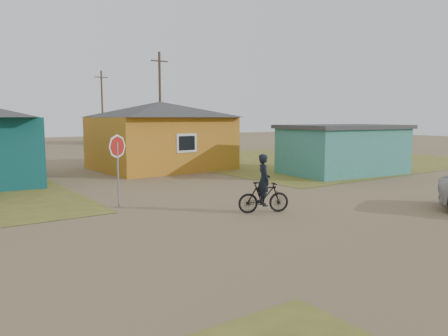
# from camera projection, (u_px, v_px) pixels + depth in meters

# --- Properties ---
(ground) EXTENTS (120.00, 120.00, 0.00)m
(ground) POSITION_uv_depth(u_px,v_px,m) (300.00, 220.00, 12.75)
(ground) COLOR olive
(grass_ne) EXTENTS (20.00, 18.00, 0.00)m
(grass_ne) POSITION_uv_depth(u_px,v_px,m) (312.00, 159.00, 31.29)
(grass_ne) COLOR olive
(grass_ne) RESTS_ON ground
(house_yellow) EXTENTS (7.72, 6.76, 3.90)m
(house_yellow) POSITION_uv_depth(u_px,v_px,m) (161.00, 134.00, 25.35)
(house_yellow) COLOR #BC761C
(house_yellow) RESTS_ON ground
(shed_turquoise) EXTENTS (6.71, 4.93, 2.60)m
(shed_turquoise) POSITION_uv_depth(u_px,v_px,m) (342.00, 149.00, 23.28)
(shed_turquoise) COLOR teal
(shed_turquoise) RESTS_ON ground
(house_beige_east) EXTENTS (6.95, 6.05, 3.60)m
(house_beige_east) POSITION_uv_depth(u_px,v_px,m) (118.00, 127.00, 50.83)
(house_beige_east) COLOR tan
(house_beige_east) RESTS_ON ground
(utility_pole_near) EXTENTS (1.40, 0.20, 8.00)m
(utility_pole_near) POSITION_uv_depth(u_px,v_px,m) (160.00, 102.00, 33.90)
(utility_pole_near) COLOR #4D3A2E
(utility_pole_near) RESTS_ON ground
(utility_pole_far) EXTENTS (1.40, 0.20, 8.00)m
(utility_pole_far) POSITION_uv_depth(u_px,v_px,m) (102.00, 107.00, 47.52)
(utility_pole_far) COLOR #4D3A2E
(utility_pole_far) RESTS_ON ground
(stop_sign) EXTENTS (0.80, 0.10, 2.43)m
(stop_sign) POSITION_uv_depth(u_px,v_px,m) (117.00, 154.00, 14.51)
(stop_sign) COLOR gray
(stop_sign) RESTS_ON ground
(cyclist) EXTENTS (1.70, 1.07, 1.86)m
(cyclist) POSITION_uv_depth(u_px,v_px,m) (264.00, 192.00, 13.71)
(cyclist) COLOR black
(cyclist) RESTS_ON ground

